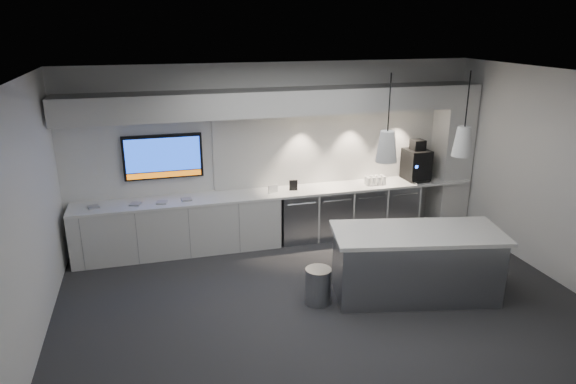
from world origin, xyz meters
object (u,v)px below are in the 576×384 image
object	(u,v)px
island	(415,263)
bin	(318,286)
wall_tv	(163,157)
coffee_machine	(416,163)

from	to	relation	value
island	bin	xyz separation A→B (m)	(-1.34, 0.17, -0.24)
island	bin	bearing A→B (deg)	-175.18
wall_tv	island	bearing A→B (deg)	-39.08
bin	island	bearing A→B (deg)	-7.05
bin	coffee_machine	size ratio (longest dim) A/B	0.68
bin	coffee_machine	distance (m)	3.49
wall_tv	bin	size ratio (longest dim) A/B	2.52
wall_tv	island	distance (m)	4.23
wall_tv	coffee_machine	size ratio (longest dim) A/B	1.72
island	bin	size ratio (longest dim) A/B	4.86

